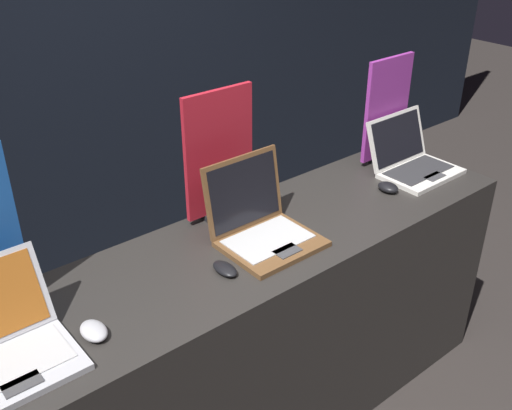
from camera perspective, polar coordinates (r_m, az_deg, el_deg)
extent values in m
cube|color=black|center=(3.42, -18.80, 15.17)|extent=(8.00, 0.05, 2.80)
cube|color=#282623|center=(2.51, 0.01, -12.51)|extent=(2.28, 0.60, 0.94)
cube|color=#B7B7BC|center=(1.80, -22.16, -14.48)|extent=(0.36, 0.25, 0.02)
cube|color=#B7B7B7|center=(1.81, -22.44, -13.86)|extent=(0.32, 0.17, 0.00)
cube|color=#3F3F42|center=(1.74, -21.39, -15.59)|extent=(0.10, 0.05, 0.00)
ellipsoid|color=#B2B2B7|center=(1.85, -15.20, -11.50)|extent=(0.07, 0.11, 0.04)
cube|color=brown|center=(2.18, 1.51, -3.72)|extent=(0.34, 0.28, 0.02)
cube|color=#B7B7B7|center=(2.19, 1.16, -3.23)|extent=(0.30, 0.19, 0.00)
cube|color=#3F3F42|center=(2.13, 2.99, -4.38)|extent=(0.09, 0.06, 0.00)
cube|color=brown|center=(2.22, -1.21, 1.24)|extent=(0.34, 0.06, 0.28)
cube|color=black|center=(2.21, -1.09, 1.20)|extent=(0.31, 0.05, 0.24)
ellipsoid|color=black|center=(2.05, -2.97, -6.08)|extent=(0.06, 0.11, 0.03)
cube|color=black|center=(2.39, -3.36, -0.58)|extent=(0.17, 0.07, 0.02)
cube|color=red|center=(2.28, -3.54, 5.05)|extent=(0.31, 0.02, 0.49)
cube|color=silver|center=(2.80, 15.47, 2.90)|extent=(0.36, 0.23, 0.02)
cube|color=#2D2D30|center=(2.80, 15.22, 3.24)|extent=(0.31, 0.16, 0.00)
cube|color=#3F3F42|center=(2.76, 16.66, 2.61)|extent=(0.10, 0.05, 0.00)
cube|color=silver|center=(2.83, 13.27, 6.17)|extent=(0.36, 0.09, 0.22)
cube|color=black|center=(2.83, 13.38, 6.17)|extent=(0.32, 0.07, 0.19)
ellipsoid|color=black|center=(2.62, 12.47, 1.65)|extent=(0.07, 0.10, 0.04)
cube|color=black|center=(2.92, 11.86, 4.50)|extent=(0.15, 0.07, 0.02)
cube|color=purple|center=(2.83, 12.36, 9.03)|extent=(0.28, 0.02, 0.47)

